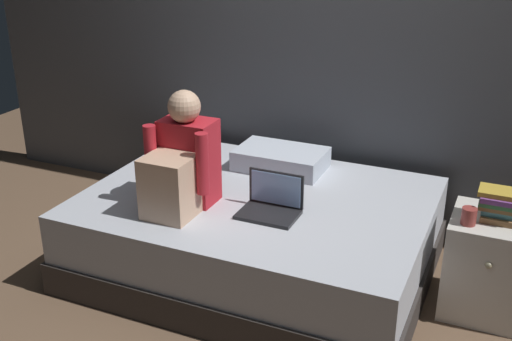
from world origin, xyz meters
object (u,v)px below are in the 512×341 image
Objects in this scene: bed at (257,233)px; person_sitting at (181,165)px; laptop at (271,204)px; book_stack at (500,205)px; nightstand at (489,265)px; mug at (469,216)px; pillow at (281,159)px.

bed is 3.05× the size of person_sitting.
laptop is 1.37× the size of book_stack.
nightstand is 0.84× the size of person_sitting.
nightstand is 6.10× the size of mug.
book_stack is (1.64, 0.40, -0.10)m from person_sitting.
laptop reaches higher than mug.
nightstand is at bearing -13.93° from pillow.
person_sitting is 0.54m from laptop.
nightstand is 1.40m from pillow.
person_sitting is at bearing -165.89° from nightstand.
mug is (1.20, -0.45, 0.04)m from pillow.
person_sitting is at bearing -166.36° from laptop.
person_sitting is at bearing -138.55° from bed.
person_sitting is (-0.33, -0.29, 0.50)m from bed.
laptop is (-1.14, -0.29, 0.27)m from nightstand.
book_stack is at bearing 38.78° from mug.
mug is (1.50, 0.29, -0.14)m from person_sitting.
laptop is 1.03m from mug.
nightstand is 1.21m from laptop.
nightstand is 0.36m from book_stack.
pillow reaches higher than bed.
laptop is (0.16, -0.17, 0.30)m from bed.
person_sitting is 1.17× the size of pillow.
book_stack reaches higher than mug.
person_sitting is 1.69m from book_stack.
person_sitting is 2.05× the size of laptop.
person_sitting reaches higher than book_stack.
mug is at bearing -0.05° from bed.
pillow reaches higher than nightstand.
pillow is (-0.19, 0.62, 0.01)m from laptop.
laptop is 3.56× the size of mug.
laptop is at bearing -72.71° from pillow.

